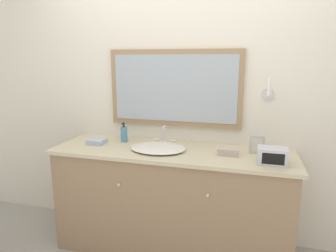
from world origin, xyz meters
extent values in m
cube|color=silver|center=(0.00, 0.65, 1.27)|extent=(8.00, 0.06, 2.55)
cube|color=#997A56|center=(-0.05, 0.60, 1.38)|extent=(1.20, 0.04, 0.68)
cube|color=#9EA8B2|center=(-0.05, 0.58, 1.38)|extent=(1.11, 0.01, 0.59)
cylinder|color=silver|center=(0.74, 0.61, 1.35)|extent=(0.09, 0.01, 0.09)
cylinder|color=silver|center=(0.74, 0.56, 1.35)|extent=(0.02, 0.10, 0.02)
cylinder|color=white|center=(0.74, 0.51, 1.42)|extent=(0.02, 0.02, 0.14)
cube|color=#937556|center=(0.00, 0.31, 0.44)|extent=(1.92, 0.58, 0.87)
cube|color=#C6B793|center=(0.00, 0.31, 0.89)|extent=(1.98, 0.62, 0.03)
sphere|color=silver|center=(-0.35, 0.01, 0.68)|extent=(0.02, 0.02, 0.02)
sphere|color=silver|center=(0.35, 0.01, 0.68)|extent=(0.02, 0.02, 0.02)
ellipsoid|color=silver|center=(-0.11, 0.28, 0.92)|extent=(0.46, 0.36, 0.03)
cylinder|color=silver|center=(-0.11, 0.48, 0.92)|extent=(0.06, 0.06, 0.03)
cylinder|color=silver|center=(-0.11, 0.48, 1.00)|extent=(0.02, 0.02, 0.13)
cylinder|color=silver|center=(-0.11, 0.45, 1.06)|extent=(0.02, 0.07, 0.02)
cylinder|color=white|center=(-0.18, 0.48, 0.93)|extent=(0.05, 0.02, 0.02)
cylinder|color=white|center=(-0.03, 0.48, 0.93)|extent=(0.05, 0.02, 0.02)
cylinder|color=teal|center=(-0.48, 0.44, 0.97)|extent=(0.06, 0.06, 0.14)
cylinder|color=black|center=(-0.48, 0.44, 1.06)|extent=(0.02, 0.02, 0.04)
cube|color=black|center=(-0.48, 0.43, 1.07)|extent=(0.02, 0.03, 0.01)
cube|color=#BCBCC1|center=(0.78, 0.18, 0.96)|extent=(0.21, 0.14, 0.12)
cube|color=black|center=(0.78, 0.11, 0.96)|extent=(0.15, 0.01, 0.08)
cube|color=#B2B2B7|center=(0.67, 0.40, 0.97)|extent=(0.12, 0.01, 0.14)
cube|color=beige|center=(0.67, 0.39, 0.97)|extent=(0.08, 0.00, 0.10)
cube|color=#A8B7C6|center=(-0.69, 0.31, 0.92)|extent=(0.15, 0.14, 0.04)
cube|color=#B7A899|center=(0.46, 0.30, 0.93)|extent=(0.16, 0.10, 0.05)
camera|label=1|loc=(0.60, -1.98, 1.63)|focal=32.00mm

